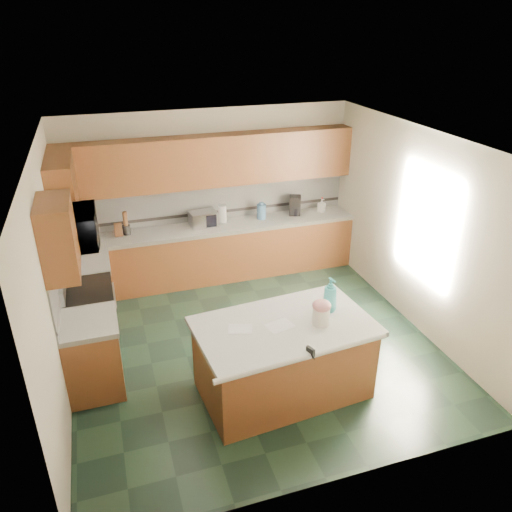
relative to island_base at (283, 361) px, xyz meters
name	(u,v)px	position (x,y,z in m)	size (l,w,h in m)	color
floor	(253,344)	(-0.05, 0.97, -0.43)	(4.60, 4.60, 0.00)	black
ceiling	(253,142)	(-0.05, 0.97, 2.27)	(4.60, 4.60, 0.00)	white
wall_back	(210,194)	(-0.05, 3.29, 0.92)	(4.60, 0.04, 2.70)	beige
wall_front	(339,369)	(-0.05, -1.35, 0.92)	(4.60, 0.04, 2.70)	beige
wall_left	(50,281)	(-2.37, 0.97, 0.92)	(0.04, 4.60, 2.70)	beige
wall_right	(417,230)	(2.27, 0.97, 0.92)	(0.04, 4.60, 2.70)	beige
back_base_cab	(216,253)	(-0.05, 2.97, 0.00)	(4.60, 0.60, 0.86)	black
back_countertop	(215,227)	(-0.05, 2.97, 0.46)	(4.60, 0.64, 0.06)	white
back_upper_cab	(211,161)	(-0.05, 3.11, 1.51)	(4.60, 0.33, 0.78)	black
back_backsplash	(210,201)	(-0.05, 3.26, 0.81)	(4.60, 0.02, 0.63)	silver
back_accent_band	(211,213)	(-0.05, 3.26, 0.61)	(4.60, 0.01, 0.05)	black
left_base_cab_rear	(90,293)	(-2.05, 2.26, 0.00)	(0.60, 0.82, 0.86)	black
left_counter_rear	(85,264)	(-2.05, 2.26, 0.46)	(0.64, 0.82, 0.06)	white
left_base_cab_front	(93,357)	(-2.05, 0.73, 0.00)	(0.60, 0.72, 0.86)	black
left_counter_front	(88,323)	(-2.05, 0.73, 0.46)	(0.64, 0.72, 0.06)	white
left_backsplash	(57,268)	(-2.33, 1.52, 0.81)	(0.02, 2.30, 0.63)	silver
left_accent_band	(60,282)	(-2.33, 1.52, 0.61)	(0.01, 2.30, 0.05)	black
left_upper_cab_rear	(62,188)	(-2.18, 2.40, 1.51)	(0.33, 1.09, 0.78)	black
left_upper_cab_front	(58,238)	(-2.18, 0.73, 1.51)	(0.33, 0.72, 0.78)	black
range_body	(92,322)	(-2.05, 1.47, 0.01)	(0.60, 0.76, 0.88)	#B7B7BC
range_oven_door	(115,321)	(-1.76, 1.47, -0.03)	(0.02, 0.68, 0.55)	black
range_cooktop	(86,291)	(-2.05, 1.47, 0.47)	(0.62, 0.78, 0.04)	black
range_handle	(114,295)	(-1.73, 1.47, 0.35)	(0.02, 0.02, 0.66)	#B7B7BC
range_backguard	(62,285)	(-2.31, 1.47, 0.59)	(0.06, 0.76, 0.18)	#B7B7BC
microwave	(76,228)	(-2.05, 1.47, 1.30)	(0.73, 0.50, 0.41)	#B7B7BC
island_base	(283,361)	(0.00, 0.00, 0.00)	(1.82, 1.04, 0.86)	black
island_top	(284,327)	(0.00, 0.00, 0.46)	(1.92, 1.14, 0.06)	white
island_bullnose	(305,357)	(0.00, -0.57, 0.46)	(0.06, 0.06, 1.92)	white
treat_jar	(321,316)	(0.38, -0.11, 0.59)	(0.19, 0.19, 0.20)	silver
treat_jar_lid	(322,306)	(0.38, -0.11, 0.72)	(0.21, 0.21, 0.13)	pink
treat_jar_knob	(322,302)	(0.38, -0.11, 0.76)	(0.02, 0.02, 0.07)	tan
treat_jar_knob_end_l	(319,303)	(0.35, -0.11, 0.76)	(0.04, 0.04, 0.04)	tan
treat_jar_knob_end_r	(325,302)	(0.41, -0.11, 0.76)	(0.04, 0.04, 0.04)	tan
soap_bottle_island	(330,295)	(0.58, 0.10, 0.70)	(0.16, 0.16, 0.41)	teal
paper_sheet_a	(280,326)	(-0.06, -0.01, 0.49)	(0.29, 0.21, 0.00)	white
paper_sheet_b	(240,329)	(-0.48, 0.06, 0.49)	(0.26, 0.19, 0.00)	white
clamp_body	(310,352)	(0.07, -0.55, 0.50)	(0.03, 0.10, 0.09)	black
clamp_handle	(313,357)	(0.07, -0.61, 0.48)	(0.02, 0.02, 0.07)	black
knife_block	(118,230)	(-1.54, 3.02, 0.59)	(0.11, 0.09, 0.21)	#472814
utensil_crock	(127,230)	(-1.42, 3.05, 0.56)	(0.12, 0.12, 0.15)	black
utensil_bundle	(125,219)	(-1.42, 3.05, 0.75)	(0.07, 0.07, 0.22)	#472814
toaster_oven	(203,219)	(-0.23, 3.02, 0.61)	(0.42, 0.28, 0.24)	#B7B7BC
toaster_oven_door	(205,222)	(-0.23, 2.89, 0.61)	(0.38, 0.01, 0.20)	black
paper_towel	(222,214)	(0.10, 3.07, 0.64)	(0.13, 0.13, 0.29)	white
paper_towel_base	(223,222)	(0.10, 3.07, 0.50)	(0.19, 0.19, 0.01)	#B7B7BC
water_jug	(261,212)	(0.75, 3.03, 0.61)	(0.15, 0.15, 0.25)	#5080AB
water_jug_neck	(261,203)	(0.75, 3.03, 0.76)	(0.07, 0.07, 0.04)	#5080AB
coffee_maker	(295,205)	(1.35, 3.05, 0.65)	(0.19, 0.21, 0.32)	black
coffee_carafe	(296,211)	(1.35, 3.01, 0.56)	(0.13, 0.13, 0.13)	black
soap_bottle_back	(322,205)	(1.83, 3.02, 0.60)	(0.10, 0.11, 0.23)	white
soap_back_cap	(322,198)	(1.83, 3.02, 0.73)	(0.02, 0.02, 0.03)	red
window_light_proxy	(426,225)	(2.24, 0.77, 1.07)	(0.02, 1.40, 1.10)	white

